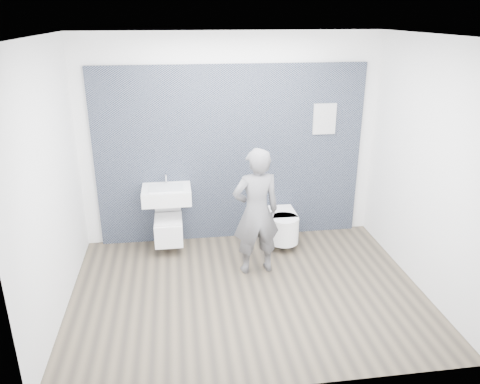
{
  "coord_description": "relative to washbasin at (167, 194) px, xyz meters",
  "views": [
    {
      "loc": [
        -0.73,
        -4.56,
        3.01
      ],
      "look_at": [
        0.0,
        0.6,
        1.0
      ],
      "focal_mm": 35.0,
      "sensor_mm": 36.0,
      "label": 1
    }
  ],
  "objects": [
    {
      "name": "info_placard",
      "position": [
        2.15,
        0.22,
        -0.79
      ],
      "size": [
        0.31,
        0.03,
        0.41
      ],
      "primitive_type": "cube",
      "color": "white",
      "rests_on": "ground"
    },
    {
      "name": "visitor",
      "position": [
        1.06,
        -0.74,
        0.0
      ],
      "size": [
        0.61,
        0.44,
        1.58
      ],
      "primitive_type": "imported",
      "rotation": [
        0.0,
        0.0,
        3.25
      ],
      "color": "slate",
      "rests_on": "ground"
    },
    {
      "name": "toilet_square",
      "position": [
        0.0,
        -0.03,
        -0.47
      ],
      "size": [
        0.36,
        0.53,
        0.64
      ],
      "color": "white",
      "rests_on": "ground"
    },
    {
      "name": "tile_wall",
      "position": [
        0.88,
        0.27,
        -0.79
      ],
      "size": [
        3.6,
        0.06,
        2.4
      ],
      "primitive_type": "cube",
      "color": "black",
      "rests_on": "ground"
    },
    {
      "name": "room_shell",
      "position": [
        0.88,
        -1.2,
        0.95
      ],
      "size": [
        4.0,
        4.0,
        4.0
      ],
      "color": "white",
      "rests_on": "ground"
    },
    {
      "name": "washbasin",
      "position": [
        0.0,
        0.0,
        0.0
      ],
      "size": [
        0.63,
        0.47,
        0.47
      ],
      "color": "white",
      "rests_on": "ground"
    },
    {
      "name": "ground",
      "position": [
        0.88,
        -1.2,
        -0.79
      ],
      "size": [
        4.0,
        4.0,
        0.0
      ],
      "primitive_type": "plane",
      "color": "brown",
      "rests_on": "ground"
    },
    {
      "name": "toilet_rounded",
      "position": [
        1.53,
        -0.11,
        -0.5
      ],
      "size": [
        0.4,
        0.68,
        0.36
      ],
      "color": "white",
      "rests_on": "ground"
    }
  ]
}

